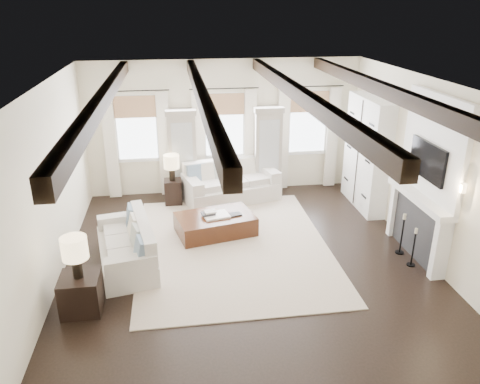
{
  "coord_description": "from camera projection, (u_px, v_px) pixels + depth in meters",
  "views": [
    {
      "loc": [
        -1.19,
        -7.14,
        4.41
      ],
      "look_at": [
        -0.05,
        0.74,
        1.15
      ],
      "focal_mm": 35.0,
      "sensor_mm": 36.0,
      "label": 1
    }
  ],
  "objects": [
    {
      "name": "lamp_back",
      "position": [
        171.0,
        163.0,
        10.6
      ],
      "size": [
        0.35,
        0.35,
        0.61
      ],
      "color": "black",
      "rests_on": "side_table_back"
    },
    {
      "name": "book_upper",
      "position": [
        210.0,
        212.0,
        9.37
      ],
      "size": [
        0.25,
        0.21,
        0.03
      ],
      "primitive_type": "cube",
      "rotation": [
        0.0,
        0.0,
        0.22
      ],
      "color": "beige",
      "rests_on": "book_lower"
    },
    {
      "name": "side_table_back",
      "position": [
        173.0,
        192.0,
        10.87
      ],
      "size": [
        0.39,
        0.39,
        0.59
      ],
      "primitive_type": "cube",
      "color": "black",
      "rests_on": "ground"
    },
    {
      "name": "ground",
      "position": [
        249.0,
        267.0,
        8.37
      ],
      "size": [
        7.5,
        7.5,
        0.0
      ],
      "primitive_type": "plane",
      "color": "black",
      "rests_on": "ground"
    },
    {
      "name": "candlestick_near",
      "position": [
        413.0,
        250.0,
        8.3
      ],
      "size": [
        0.15,
        0.15,
        0.74
      ],
      "color": "black",
      "rests_on": "ground"
    },
    {
      "name": "book_lower",
      "position": [
        208.0,
        213.0,
        9.37
      ],
      "size": [
        0.3,
        0.25,
        0.04
      ],
      "primitive_type": "cube",
      "rotation": [
        0.0,
        0.0,
        0.22
      ],
      "color": "#262628",
      "rests_on": "tray"
    },
    {
      "name": "area_rug",
      "position": [
        233.0,
        246.0,
        9.06
      ],
      "size": [
        3.61,
        4.6,
        0.02
      ],
      "primitive_type": "cube",
      "color": "beige",
      "rests_on": "ground"
    },
    {
      "name": "tray",
      "position": [
        216.0,
        215.0,
        9.38
      ],
      "size": [
        0.57,
        0.48,
        0.04
      ],
      "primitive_type": "cube",
      "rotation": [
        0.0,
        0.0,
        0.22
      ],
      "color": "white",
      "rests_on": "ottoman"
    },
    {
      "name": "sofa_left",
      "position": [
        129.0,
        247.0,
        8.34
      ],
      "size": [
        1.23,
        2.07,
        0.83
      ],
      "color": "beige",
      "rests_on": "ground"
    },
    {
      "name": "side_table_front",
      "position": [
        81.0,
        293.0,
        7.1
      ],
      "size": [
        0.59,
        0.59,
        0.59
      ],
      "primitive_type": "cube",
      "color": "black",
      "rests_on": "ground"
    },
    {
      "name": "ottoman",
      "position": [
        215.0,
        224.0,
        9.5
      ],
      "size": [
        1.69,
        1.26,
        0.4
      ],
      "primitive_type": "cube",
      "rotation": [
        0.0,
        0.0,
        0.22
      ],
      "color": "black",
      "rests_on": "ground"
    },
    {
      "name": "sofa_back",
      "position": [
        230.0,
        184.0,
        11.09
      ],
      "size": [
        2.37,
        1.52,
        0.94
      ],
      "color": "beige",
      "rests_on": "ground"
    },
    {
      "name": "lamp_front",
      "position": [
        75.0,
        250.0,
        6.81
      ],
      "size": [
        0.38,
        0.38,
        0.66
      ],
      "color": "black",
      "rests_on": "side_table_front"
    },
    {
      "name": "book_loose",
      "position": [
        235.0,
        214.0,
        9.44
      ],
      "size": [
        0.27,
        0.23,
        0.03
      ],
      "primitive_type": "cube",
      "rotation": [
        0.0,
        0.0,
        0.22
      ],
      "color": "#262628",
      "rests_on": "ottoman"
    },
    {
      "name": "candlestick_far",
      "position": [
        402.0,
        237.0,
        8.7
      ],
      "size": [
        0.16,
        0.16,
        0.81
      ],
      "color": "black",
      "rests_on": "ground"
    },
    {
      "name": "room_shell",
      "position": [
        282.0,
        149.0,
        8.57
      ],
      "size": [
        6.54,
        7.54,
        3.22
      ],
      "color": "white",
      "rests_on": "ground"
    }
  ]
}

